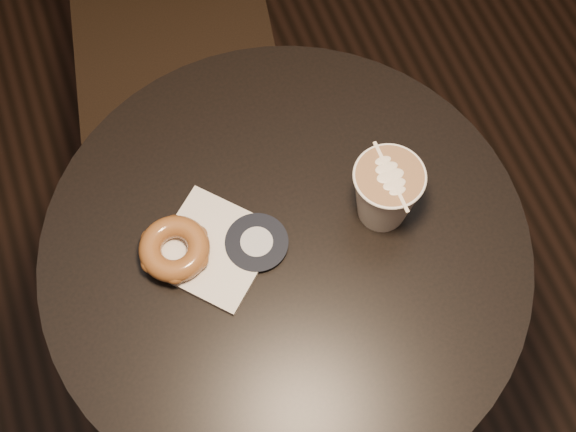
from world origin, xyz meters
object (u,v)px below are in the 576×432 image
Objects in this scene: doughnut at (174,249)px; latte_cup at (385,194)px; pastry_bag at (214,249)px; cafe_table at (286,294)px.

latte_cup is at bearing -6.86° from doughnut.
doughnut is at bearing 126.66° from pastry_bag.
pastry_bag is at bearing 174.04° from latte_cup.
latte_cup reaches higher than doughnut.
cafe_table is 0.23m from pastry_bag.
pastry_bag is 0.06m from doughnut.
latte_cup is (0.25, -0.03, 0.05)m from pastry_bag.
cafe_table is 0.30m from latte_cup.
latte_cup reaches higher than cafe_table.
latte_cup is (0.15, 0.01, 0.25)m from cafe_table.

